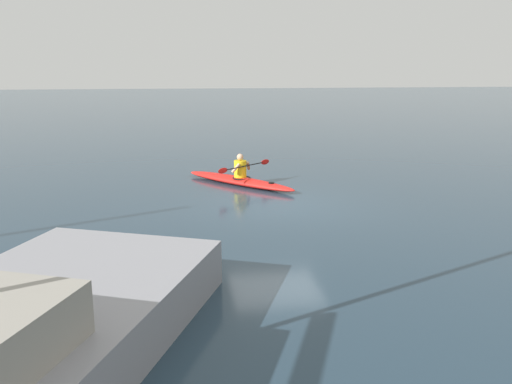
# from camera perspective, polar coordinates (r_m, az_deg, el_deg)

# --- Properties ---
(ground_plane) EXTENTS (160.00, 160.00, 0.00)m
(ground_plane) POSITION_cam_1_polar(r_m,az_deg,el_deg) (14.85, 2.12, -1.33)
(ground_plane) COLOR #233847
(kayak) EXTENTS (3.42, 3.77, 0.25)m
(kayak) POSITION_cam_1_polar(r_m,az_deg,el_deg) (17.32, -1.80, 1.20)
(kayak) COLOR red
(kayak) RESTS_ON ground
(kayaker) EXTENTS (1.83, 1.61, 0.75)m
(kayaker) POSITION_cam_1_polar(r_m,az_deg,el_deg) (17.19, -1.63, 2.60)
(kayaker) COLOR yellow
(kayaker) RESTS_ON kayak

